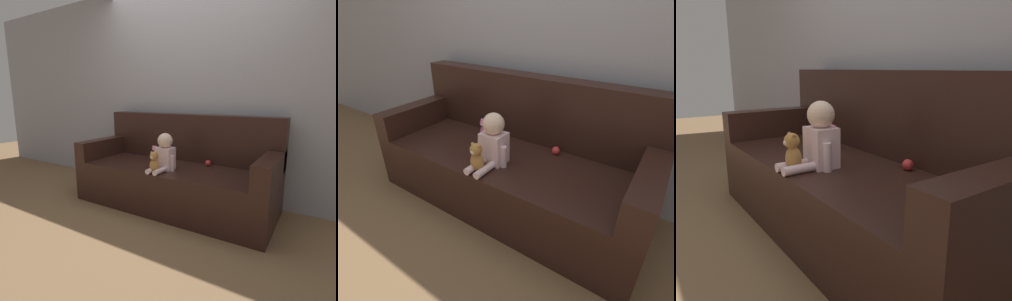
{
  "view_description": "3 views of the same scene",
  "coord_description": "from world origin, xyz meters",
  "views": [
    {
      "loc": [
        1.41,
        -2.43,
        1.21
      ],
      "look_at": [
        -0.05,
        -0.03,
        0.64
      ],
      "focal_mm": 28.0,
      "sensor_mm": 36.0,
      "label": 1
    },
    {
      "loc": [
        1.03,
        -1.52,
        1.47
      ],
      "look_at": [
        0.08,
        -0.14,
        0.57
      ],
      "focal_mm": 28.0,
      "sensor_mm": 36.0,
      "label": 2
    },
    {
      "loc": [
        1.58,
        -1.1,
        1.02
      ],
      "look_at": [
        0.1,
        -0.09,
        0.57
      ],
      "focal_mm": 35.0,
      "sensor_mm": 36.0,
      "label": 3
    }
  ],
  "objects": [
    {
      "name": "ground_plane",
      "position": [
        0.0,
        0.0,
        0.0
      ],
      "size": [
        12.0,
        12.0,
        0.0
      ],
      "primitive_type": "plane",
      "color": "brown"
    },
    {
      "name": "wall_back",
      "position": [
        0.0,
        0.52,
        1.3
      ],
      "size": [
        8.0,
        0.05,
        2.6
      ],
      "color": "#93939E",
      "rests_on": "ground_plane"
    },
    {
      "name": "couch",
      "position": [
        0.0,
        0.06,
        0.35
      ],
      "size": [
        2.19,
        0.87,
        1.01
      ],
      "color": "black",
      "rests_on": "ground_plane"
    },
    {
      "name": "person_baby",
      "position": [
        -0.0,
        -0.19,
        0.64
      ],
      "size": [
        0.25,
        0.34,
        0.38
      ],
      "color": "silver",
      "rests_on": "couch"
    },
    {
      "name": "teddy_bear_brown",
      "position": [
        -0.02,
        -0.35,
        0.57
      ],
      "size": [
        0.13,
        0.1,
        0.22
      ],
      "color": "#AD7A3D",
      "rests_on": "couch"
    },
    {
      "name": "plush_toy_side",
      "position": [
        -0.32,
        0.11,
        0.55
      ],
      "size": [
        0.09,
        0.08,
        0.18
      ],
      "color": "#DB6699",
      "rests_on": "couch"
    },
    {
      "name": "toy_ball",
      "position": [
        0.33,
        0.19,
        0.5
      ],
      "size": [
        0.06,
        0.06,
        0.06
      ],
      "color": "red",
      "rests_on": "couch"
    }
  ]
}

